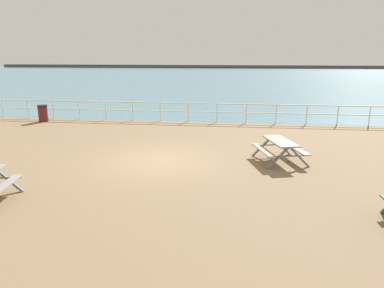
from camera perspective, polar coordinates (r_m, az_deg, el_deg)
The scene contains 6 objects.
ground_plane at distance 12.79m, azimuth -5.43°, elevation -3.11°, with size 30.00×24.00×0.20m, color #846B4C.
sea_band at distance 64.81m, azimuth 5.04°, elevation 10.95°, with size 142.00×90.00×0.01m, color teal.
distant_shoreline at distance 107.74m, azimuth 6.07°, elevation 12.24°, with size 142.00×6.00×1.80m, color #4C4C47.
seaward_railing at distance 20.06m, azimuth -0.60°, elevation 5.77°, with size 23.07×0.07×1.08m.
picnic_table_mid_centre at distance 12.84m, azimuth 14.18°, elevation -0.26°, with size 1.94×2.14×0.80m.
litter_bin at distance 21.86m, azimuth -23.15°, elevation 4.64°, with size 0.55×0.55×0.95m.
Camera 1 is at (2.77, -11.89, 3.71)m, focal length 32.68 mm.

